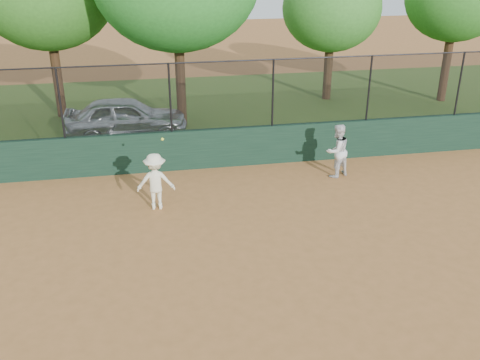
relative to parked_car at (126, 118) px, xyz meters
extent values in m
plane|color=#AB6A37|center=(1.87, -9.28, -0.71)|extent=(80.00, 80.00, 0.00)
cube|color=#173424|center=(1.87, -3.28, -0.11)|extent=(26.00, 0.20, 1.20)
cube|color=#324E18|center=(1.87, 2.72, -0.70)|extent=(36.00, 12.00, 0.01)
imported|color=#A8AEB1|center=(0.00, 0.00, 0.00)|extent=(4.18, 1.73, 1.41)
imported|color=silver|center=(5.96, -4.63, 0.07)|extent=(0.93, 0.84, 1.56)
imported|color=#F1EECD|center=(0.76, -5.75, 0.03)|extent=(1.00, 0.62, 1.48)
sphere|color=#ECFF38|center=(0.98, -6.15, 1.28)|extent=(0.07, 0.07, 0.07)
cube|color=black|center=(1.87, -3.28, 1.49)|extent=(26.00, 0.02, 2.00)
cylinder|color=black|center=(1.87, -3.28, 2.47)|extent=(26.00, 0.04, 0.04)
cylinder|color=black|center=(-1.63, -3.28, 1.49)|extent=(0.06, 0.06, 2.00)
cylinder|color=black|center=(1.37, -3.28, 1.49)|extent=(0.06, 0.06, 2.00)
cylinder|color=black|center=(4.37, -3.28, 1.49)|extent=(0.06, 0.06, 2.00)
cylinder|color=black|center=(7.37, -3.28, 1.49)|extent=(0.06, 0.06, 2.00)
cylinder|color=black|center=(10.37, -3.28, 1.49)|extent=(0.06, 0.06, 2.00)
cylinder|color=#432917|center=(-2.53, 3.00, 0.68)|extent=(0.36, 0.36, 2.78)
cylinder|color=#402917|center=(2.00, 0.97, 0.78)|extent=(0.36, 0.36, 2.97)
cylinder|color=#3F2915|center=(8.52, 3.55, 0.40)|extent=(0.36, 0.36, 2.22)
ellipsoid|color=#337225|center=(8.52, 3.55, 3.10)|extent=(4.10, 3.73, 3.54)
cylinder|color=#432917|center=(13.30, 2.35, 0.64)|extent=(0.36, 0.36, 2.69)
camera|label=1|loc=(0.56, -18.18, 5.49)|focal=40.00mm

